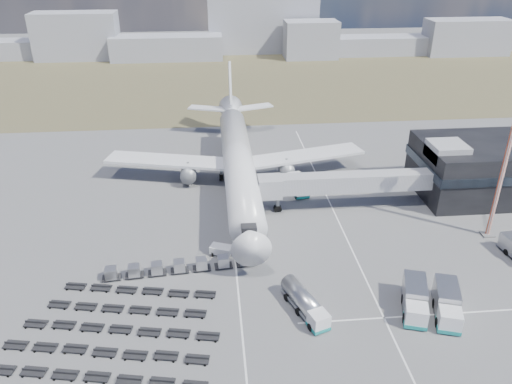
{
  "coord_description": "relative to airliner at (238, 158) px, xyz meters",
  "views": [
    {
      "loc": [
        -4.54,
        -54.96,
        42.81
      ],
      "look_at": [
        2.4,
        20.37,
        4.0
      ],
      "focal_mm": 35.0,
      "sensor_mm": 36.0,
      "label": 1
    }
  ],
  "objects": [
    {
      "name": "ground",
      "position": [
        0.0,
        -32.38,
        -5.29
      ],
      "size": [
        420.0,
        420.0,
        0.0
      ],
      "primitive_type": "plane",
      "color": "#565659",
      "rests_on": "ground"
    },
    {
      "name": "grass_strip",
      "position": [
        0.0,
        77.62,
        -5.29
      ],
      "size": [
        420.0,
        90.0,
        0.01
      ],
      "primitive_type": "cube",
      "color": "#47412A",
      "rests_on": "ground"
    },
    {
      "name": "lane_markings",
      "position": [
        9.77,
        -29.38,
        -5.29
      ],
      "size": [
        47.12,
        110.0,
        0.01
      ],
      "color": "silver",
      "rests_on": "ground"
    },
    {
      "name": "terminal",
      "position": [
        47.77,
        -8.41,
        -0.04
      ],
      "size": [
        30.4,
        16.4,
        11.0
      ],
      "color": "black",
      "rests_on": "ground"
    },
    {
      "name": "jet_bridge",
      "position": [
        15.9,
        -11.95,
        -0.24
      ],
      "size": [
        30.3,
        3.8,
        7.05
      ],
      "color": "#939399",
      "rests_on": "ground"
    },
    {
      "name": "airliner",
      "position": [
        0.0,
        0.0,
        0.0
      ],
      "size": [
        51.59,
        64.53,
        17.62
      ],
      "color": "silver",
      "rests_on": "ground"
    },
    {
      "name": "skyline",
      "position": [
        4.63,
        118.21,
        2.47
      ],
      "size": [
        299.11,
        25.75,
        25.45
      ],
      "color": "#90929D",
      "rests_on": "ground"
    },
    {
      "name": "fuel_tanker",
      "position": [
        6.19,
        -38.34,
        -3.83
      ],
      "size": [
        5.18,
        9.27,
        2.92
      ],
      "rotation": [
        0.0,
        0.0,
        0.34
      ],
      "color": "silver",
      "rests_on": "ground"
    },
    {
      "name": "pushback_tug",
      "position": [
        -4.0,
        -24.38,
        -4.56
      ],
      "size": [
        3.68,
        2.88,
        1.46
      ],
      "primitive_type": "cube",
      "rotation": [
        0.0,
        0.0,
        -0.38
      ],
      "color": "silver",
      "rests_on": "ground"
    },
    {
      "name": "catering_truck",
      "position": [
        10.89,
        -5.2,
        -3.85
      ],
      "size": [
        3.45,
        6.46,
        2.82
      ],
      "rotation": [
        0.0,
        0.0,
        0.16
      ],
      "color": "silver",
      "rests_on": "ground"
    },
    {
      "name": "service_trucks_near",
      "position": [
        22.07,
        -39.85,
        -3.54
      ],
      "size": [
        8.78,
        9.64,
        3.22
      ],
      "rotation": [
        0.0,
        0.0,
        -0.31
      ],
      "color": "silver",
      "rests_on": "ground"
    },
    {
      "name": "uld_row",
      "position": [
        -10.07,
        -28.29,
        -4.3
      ],
      "size": [
        21.53,
        3.47,
        1.67
      ],
      "rotation": [
        0.0,
        0.0,
        0.09
      ],
      "color": "black",
      "rests_on": "ground"
    },
    {
      "name": "baggage_dollies",
      "position": [
        -17.65,
        -41.81,
        -4.97
      ],
      "size": [
        27.15,
        24.33,
        0.65
      ],
      "rotation": [
        0.0,
        0.0,
        -0.19
      ],
      "color": "black",
      "rests_on": "ground"
    },
    {
      "name": "floodlight_mast",
      "position": [
        38.81,
        -22.78,
        6.87
      ],
      "size": [
        2.25,
        1.87,
        24.26
      ],
      "rotation": [
        0.0,
        0.0,
        -0.01
      ],
      "color": "#BA3D1D",
      "rests_on": "ground"
    }
  ]
}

